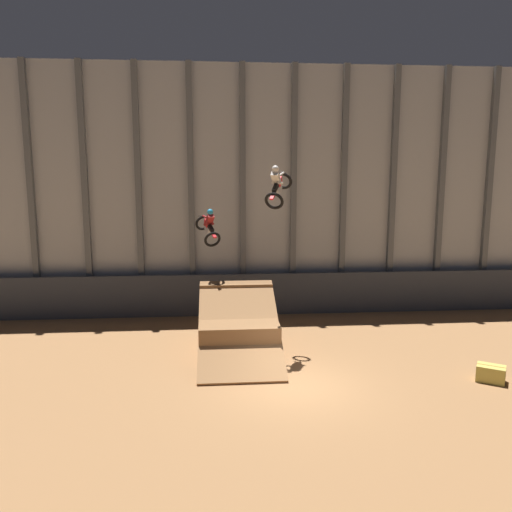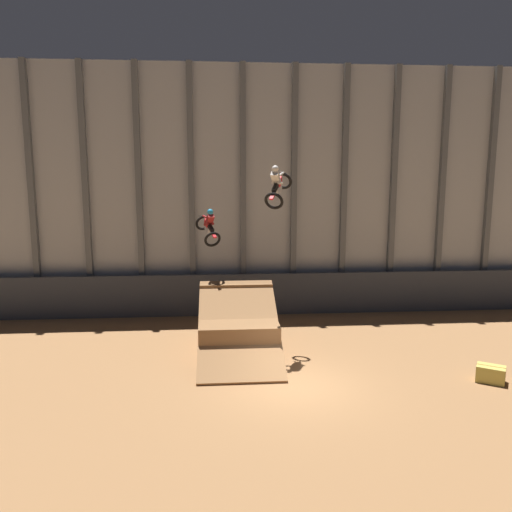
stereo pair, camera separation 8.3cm
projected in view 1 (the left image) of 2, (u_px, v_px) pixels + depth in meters
The scene contains 7 objects.
ground_plane at pixel (297, 386), 16.58m from camera, with size 60.00×60.00×0.00m, color #996B42.
arena_back_wall at pixel (268, 191), 24.87m from camera, with size 32.00×0.40×12.25m.
lower_barrier at pixel (269, 294), 24.98m from camera, with size 31.36×0.20×2.08m.
dirt_ramp at pixel (238, 328), 20.04m from camera, with size 3.08×5.28×2.54m.
rider_bike_left_air at pixel (208, 227), 21.71m from camera, with size 1.23×1.89×1.68m.
rider_bike_right_air at pixel (278, 186), 18.86m from camera, with size 1.33×1.85×1.70m.
hay_bale_trackside at pixel (491, 374), 16.91m from camera, with size 1.08×0.99×0.57m.
Camera 1 is at (-2.63, -15.50, 6.97)m, focal length 35.00 mm.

